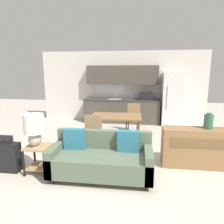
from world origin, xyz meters
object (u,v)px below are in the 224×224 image
(refrigerator, at_px, (172,99))
(dining_chair_near_left, at_px, (94,131))
(dining_chair_far_right, at_px, (133,117))
(table_lamp, at_px, (34,128))
(dining_table, at_px, (116,118))
(suitcase, at_px, (8,157))
(side_table, at_px, (39,155))
(couch, at_px, (102,158))
(credenza, at_px, (194,147))
(vase, at_px, (208,121))

(refrigerator, distance_m, dining_chair_near_left, 3.70)
(dining_chair_far_right, bearing_deg, table_lamp, -114.02)
(dining_table, distance_m, table_lamp, 2.40)
(refrigerator, relative_size, suitcase, 2.58)
(side_table, bearing_deg, couch, 1.34)
(refrigerator, height_order, suitcase, refrigerator)
(couch, xyz_separation_m, side_table, (-1.22, -0.03, 0.02))
(credenza, bearing_deg, refrigerator, 88.90)
(couch, bearing_deg, credenza, 19.36)
(credenza, bearing_deg, side_table, -167.66)
(side_table, distance_m, dining_chair_near_left, 1.43)
(dining_table, height_order, side_table, dining_table)
(refrigerator, relative_size, credenza, 1.48)
(vase, bearing_deg, suitcase, -169.26)
(table_lamp, height_order, suitcase, table_lamp)
(credenza, relative_size, dining_chair_near_left, 1.36)
(vase, bearing_deg, couch, -161.81)
(credenza, distance_m, vase, 0.60)
(couch, bearing_deg, side_table, -178.66)
(refrigerator, xyz_separation_m, vase, (0.18, -3.37, 0.00))
(dining_table, relative_size, table_lamp, 2.27)
(dining_table, relative_size, credenza, 1.10)
(dining_table, relative_size, couch, 0.77)
(dining_table, height_order, dining_chair_far_right, dining_chair_far_right)
(dining_chair_near_left, relative_size, suitcase, 1.28)
(side_table, bearing_deg, table_lamp, -132.07)
(side_table, relative_size, credenza, 0.42)
(table_lamp, distance_m, vase, 3.37)
(side_table, height_order, suitcase, suitcase)
(couch, relative_size, vase, 5.79)
(side_table, xyz_separation_m, credenza, (3.01, 0.66, 0.04))
(dining_chair_far_right, bearing_deg, vase, -46.30)
(side_table, bearing_deg, dining_chair_far_right, 58.50)
(credenza, height_order, dining_chair_near_left, dining_chair_near_left)
(side_table, xyz_separation_m, suitcase, (-0.61, -0.03, -0.06))
(vase, xyz_separation_m, dining_chair_near_left, (-2.43, 0.46, -0.43))
(suitcase, bearing_deg, couch, 1.97)
(couch, distance_m, dining_chair_far_right, 2.83)
(credenza, xyz_separation_m, suitcase, (-3.62, -0.69, -0.11))
(refrigerator, bearing_deg, vase, -86.93)
(vase, bearing_deg, credenza, -170.76)
(dining_chair_far_right, bearing_deg, credenza, -51.40)
(dining_table, xyz_separation_m, couch, (-0.04, -1.95, -0.32))
(dining_chair_far_right, bearing_deg, suitcase, -121.72)
(dining_table, distance_m, credenza, 2.21)
(dining_chair_far_right, relative_size, suitcase, 1.28)
(couch, relative_size, credenza, 1.43)
(dining_chair_far_right, distance_m, suitcase, 3.68)
(couch, height_order, suitcase, couch)
(side_table, distance_m, suitcase, 0.61)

